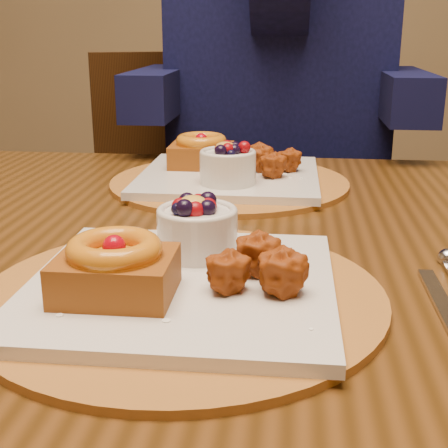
{
  "coord_description": "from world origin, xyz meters",
  "views": [
    {
      "loc": [
        0.14,
        -0.65,
        1.0
      ],
      "look_at": [
        0.07,
        -0.07,
        0.81
      ],
      "focal_mm": 50.0,
      "sensor_mm": 36.0,
      "label": 1
    }
  ],
  "objects_px": {
    "place_setting_far": "(228,172)",
    "dining_table": "(212,283)",
    "place_setting_near": "(180,275)",
    "chair_far": "(194,227)",
    "diner": "(281,20)"
  },
  "relations": [
    {
      "from": "diner",
      "to": "dining_table",
      "type": "bearing_deg",
      "value": -108.68
    },
    {
      "from": "dining_table",
      "to": "place_setting_far",
      "type": "height_order",
      "value": "place_setting_far"
    },
    {
      "from": "place_setting_far",
      "to": "dining_table",
      "type": "bearing_deg",
      "value": -89.41
    },
    {
      "from": "dining_table",
      "to": "diner",
      "type": "xyz_separation_m",
      "value": [
        0.07,
        0.65,
        0.33
      ]
    },
    {
      "from": "place_setting_far",
      "to": "chair_far",
      "type": "xyz_separation_m",
      "value": [
        -0.13,
        0.49,
        -0.26
      ]
    },
    {
      "from": "dining_table",
      "to": "chair_far",
      "type": "height_order",
      "value": "chair_far"
    },
    {
      "from": "place_setting_far",
      "to": "chair_far",
      "type": "bearing_deg",
      "value": 105.17
    },
    {
      "from": "dining_table",
      "to": "chair_far",
      "type": "bearing_deg",
      "value": 100.86
    },
    {
      "from": "dining_table",
      "to": "place_setting_near",
      "type": "xyz_separation_m",
      "value": [
        -0.0,
        -0.22,
        0.1
      ]
    },
    {
      "from": "chair_far",
      "to": "diner",
      "type": "distance_m",
      "value": 0.54
    },
    {
      "from": "place_setting_near",
      "to": "chair_far",
      "type": "bearing_deg",
      "value": 98.24
    },
    {
      "from": "place_setting_near",
      "to": "diner",
      "type": "bearing_deg",
      "value": 85.42
    },
    {
      "from": "place_setting_far",
      "to": "diner",
      "type": "distance_m",
      "value": 0.5
    },
    {
      "from": "place_setting_near",
      "to": "chair_far",
      "type": "xyz_separation_m",
      "value": [
        -0.13,
        0.93,
        -0.26
      ]
    },
    {
      "from": "dining_table",
      "to": "chair_far",
      "type": "relative_size",
      "value": 1.71
    }
  ]
}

